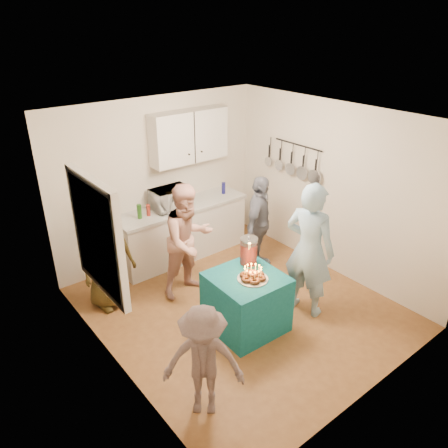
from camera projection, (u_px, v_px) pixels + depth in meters
floor at (240, 307)px, 6.05m from camera, size 4.00×4.00×0.00m
ceiling at (243, 119)px, 4.92m from camera, size 4.00×4.00×0.00m
back_wall at (159, 180)px, 6.89m from camera, size 3.60×3.60×0.00m
left_wall at (108, 270)px, 4.47m from camera, size 4.00×4.00×0.00m
right_wall at (333, 190)px, 6.49m from camera, size 4.00×4.00×0.00m
window_night at (96, 237)px, 4.59m from camera, size 0.04×1.00×1.20m
counter at (182, 232)px, 7.17m from camera, size 2.20×0.58×0.86m
countertop at (181, 207)px, 6.97m from camera, size 2.24×0.62×0.05m
upper_cabinet at (189, 136)px, 6.78m from camera, size 1.30×0.30×0.80m
pot_rack at (296, 161)px, 6.81m from camera, size 0.12×1.00×0.60m
microwave at (171, 199)px, 6.79m from camera, size 0.60×0.41×0.33m
party_table at (246, 302)px, 5.52m from camera, size 0.88×0.88×0.76m
donut_cake at (253, 273)px, 5.26m from camera, size 0.38×0.38×0.18m
punch_jar at (249, 252)px, 5.57m from camera, size 0.22×0.22×0.34m
man_birthday at (309, 250)px, 5.62m from camera, size 0.61×0.77×1.85m
woman_back_left at (106, 255)px, 5.81m from camera, size 0.79×0.55×1.53m
woman_back_center at (188, 241)px, 6.06m from camera, size 0.83×0.66×1.66m
woman_back_right at (259, 224)px, 6.68m from camera, size 0.96×0.78×1.53m
child_near_left at (203, 362)px, 4.23m from camera, size 0.91×0.88×1.25m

